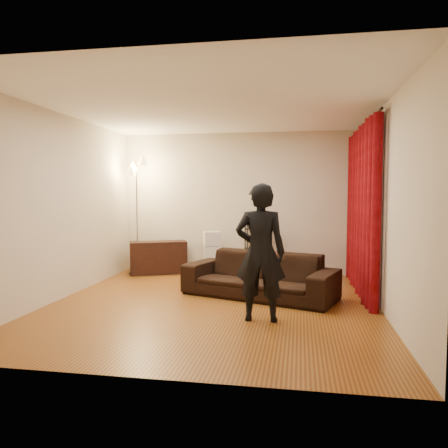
% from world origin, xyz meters
% --- Properties ---
extents(floor, '(5.00, 5.00, 0.00)m').
position_xyz_m(floor, '(0.00, 0.00, 0.00)').
color(floor, brown).
rests_on(floor, ground).
extents(ceiling, '(5.00, 5.00, 0.00)m').
position_xyz_m(ceiling, '(0.00, 0.00, 2.70)').
color(ceiling, white).
rests_on(ceiling, ground).
extents(wall_back, '(5.00, 0.00, 5.00)m').
position_xyz_m(wall_back, '(0.00, 2.50, 1.35)').
color(wall_back, beige).
rests_on(wall_back, ground).
extents(wall_front, '(5.00, 0.00, 5.00)m').
position_xyz_m(wall_front, '(0.00, -2.50, 1.35)').
color(wall_front, beige).
rests_on(wall_front, ground).
extents(wall_left, '(0.00, 5.00, 5.00)m').
position_xyz_m(wall_left, '(-2.25, 0.00, 1.35)').
color(wall_left, beige).
rests_on(wall_left, ground).
extents(wall_right, '(0.00, 5.00, 5.00)m').
position_xyz_m(wall_right, '(2.25, 0.00, 1.35)').
color(wall_right, beige).
rests_on(wall_right, ground).
extents(curtain_rod, '(0.04, 2.65, 0.04)m').
position_xyz_m(curtain_rod, '(2.15, 1.12, 2.58)').
color(curtain_rod, black).
rests_on(curtain_rod, wall_right).
extents(curtain, '(0.22, 2.65, 2.55)m').
position_xyz_m(curtain, '(2.13, 1.12, 1.28)').
color(curtain, maroon).
rests_on(curtain, ground).
extents(sofa, '(2.41, 1.58, 0.66)m').
position_xyz_m(sofa, '(0.59, 0.54, 0.33)').
color(sofa, black).
rests_on(sofa, ground).
extents(person, '(0.62, 0.42, 1.66)m').
position_xyz_m(person, '(0.71, -0.67, 0.83)').
color(person, black).
rests_on(person, ground).
extents(media_cabinet, '(1.14, 0.79, 0.62)m').
position_xyz_m(media_cabinet, '(-1.50, 2.11, 0.31)').
color(media_cabinet, black).
rests_on(media_cabinet, ground).
extents(storage_boxes, '(0.40, 0.36, 0.82)m').
position_xyz_m(storage_boxes, '(-0.46, 2.22, 0.41)').
color(storage_boxes, beige).
rests_on(storage_boxes, ground).
extents(wire_shelf, '(0.55, 0.48, 1.02)m').
position_xyz_m(wire_shelf, '(0.41, 2.28, 0.51)').
color(wire_shelf, black).
rests_on(wire_shelf, ground).
extents(floor_lamp, '(0.40, 0.40, 2.18)m').
position_xyz_m(floor_lamp, '(-1.87, 2.00, 1.09)').
color(floor_lamp, silver).
rests_on(floor_lamp, ground).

